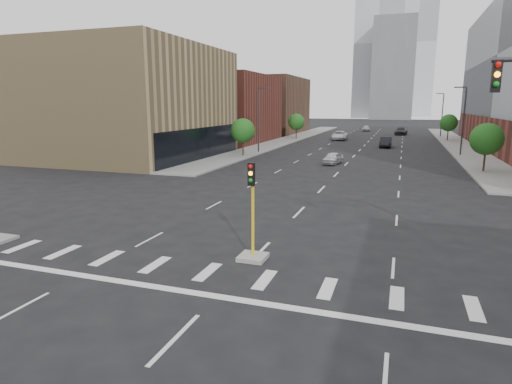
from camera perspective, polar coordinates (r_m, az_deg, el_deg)
The scene contains 22 objects.
ground at distance 12.24m, azimuth -15.70°, elevation -22.81°, with size 400.00×400.00×0.00m, color black.
sidewalk_left_far at distance 85.09m, azimuth 4.55°, elevation 7.05°, with size 5.00×92.00×0.15m, color gray.
sidewalk_right_far at distance 82.94m, azimuth 25.17°, elevation 5.87°, with size 5.00×92.00×0.15m, color gray.
building_left_mid at distance 58.69m, azimuth -16.28°, elevation 11.35°, with size 20.00×24.00×14.00m, color tan.
building_left_far_a at distance 81.40m, azimuth -5.54°, elevation 11.01°, with size 20.00×22.00×12.00m, color brown.
building_left_far_b at distance 105.63m, azimuth 0.39°, elevation 11.47°, with size 20.00×24.00×13.00m, color brown.
tower_left at distance 230.33m, azimuth 16.08°, elevation 18.24°, with size 22.00×22.00×70.00m, color #B2B7BC.
tower_right at distance 270.24m, azimuth 20.63°, elevation 17.99°, with size 20.00×20.00×80.00m, color #B2B7BC.
tower_mid at distance 208.81m, azimuth 17.83°, elevation 15.28°, with size 18.00×18.00×44.00m, color slate.
median_traffic_signal at distance 19.09m, azimuth -0.46°, elevation -6.25°, with size 1.20×1.20×4.40m.
streetlight_right_a at distance 63.63m, azimuth 25.87°, elevation 8.86°, with size 1.60×0.22×9.07m.
streetlight_right_b at distance 98.46m, azimuth 23.53°, elevation 9.64°, with size 1.60×0.22×9.07m.
streetlight_left at distance 61.36m, azimuth 0.42°, elevation 9.94°, with size 1.60×0.22×9.07m.
tree_left_near at distance 56.92m, azimuth -1.77°, elevation 8.17°, with size 3.20×3.20×4.85m.
tree_left_far at distance 85.62m, azimuth 5.41°, elevation 9.29°, with size 3.20×3.20×4.85m.
tree_right_near at distance 48.95m, azimuth 28.39°, elevation 6.22°, with size 3.20×3.20×4.85m.
tree_right_far at distance 88.60m, azimuth 24.31°, elevation 8.41°, with size 3.20×3.20×4.85m.
car_near_left at distance 50.55m, azimuth 10.21°, elevation 4.46°, with size 1.60×3.98×1.36m, color silver.
car_mid_right at distance 72.30m, azimuth 16.91°, elevation 6.39°, with size 1.77×5.07×1.67m, color black.
car_far_left at distance 85.36m, azimuth 11.10°, elevation 7.40°, with size 2.79×6.04×1.68m, color white.
car_deep_right at distance 102.85m, azimuth 18.78°, elevation 7.69°, with size 2.34×5.76×1.67m, color black.
car_distant at distance 114.45m, azimuth 14.46°, elevation 8.23°, with size 1.75×4.36×1.48m, color silver.
Camera 1 is at (6.02, -8.17, 6.84)m, focal length 30.00 mm.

